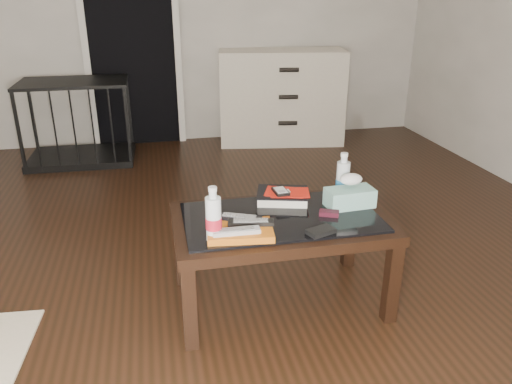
# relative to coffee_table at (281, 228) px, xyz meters

# --- Properties ---
(ground) EXTENTS (5.00, 5.00, 0.00)m
(ground) POSITION_rel_coffee_table_xyz_m (-0.29, 0.48, -0.40)
(ground) COLOR black
(ground) RESTS_ON ground
(doorway) EXTENTS (0.90, 0.08, 2.07)m
(doorway) POSITION_rel_coffee_table_xyz_m (-0.69, 2.95, 0.63)
(doorway) COLOR black
(doorway) RESTS_ON ground
(coffee_table) EXTENTS (1.00, 0.60, 0.46)m
(coffee_table) POSITION_rel_coffee_table_xyz_m (0.00, 0.00, 0.00)
(coffee_table) COLOR black
(coffee_table) RESTS_ON ground
(dresser) EXTENTS (1.26, 0.68, 0.90)m
(dresser) POSITION_rel_coffee_table_xyz_m (0.71, 2.71, 0.05)
(dresser) COLOR beige
(dresser) RESTS_ON ground
(pet_crate) EXTENTS (0.92, 0.62, 0.71)m
(pet_crate) POSITION_rel_coffee_table_xyz_m (-1.19, 2.48, -0.17)
(pet_crate) COLOR black
(pet_crate) RESTS_ON ground
(magazines) EXTENTS (0.30, 0.24, 0.03)m
(magazines) POSITION_rel_coffee_table_xyz_m (-0.22, -0.14, 0.08)
(magazines) COLOR #C25F12
(magazines) RESTS_ON coffee_table
(remote_silver) EXTENTS (0.20, 0.05, 0.02)m
(remote_silver) POSITION_rel_coffee_table_xyz_m (-0.24, -0.19, 0.11)
(remote_silver) COLOR #A8A8AD
(remote_silver) RESTS_ON magazines
(remote_black_front) EXTENTS (0.21, 0.09, 0.02)m
(remote_black_front) POSITION_rel_coffee_table_xyz_m (-0.17, -0.12, 0.11)
(remote_black_front) COLOR black
(remote_black_front) RESTS_ON magazines
(remote_black_back) EXTENTS (0.20, 0.13, 0.02)m
(remote_black_back) POSITION_rel_coffee_table_xyz_m (-0.21, -0.06, 0.11)
(remote_black_back) COLOR black
(remote_black_back) RESTS_ON magazines
(textbook) EXTENTS (0.29, 0.26, 0.05)m
(textbook) POSITION_rel_coffee_table_xyz_m (0.05, 0.18, 0.09)
(textbook) COLOR black
(textbook) RESTS_ON coffee_table
(dvd_mailers) EXTENTS (0.23, 0.20, 0.01)m
(dvd_mailers) POSITION_rel_coffee_table_xyz_m (0.06, 0.17, 0.11)
(dvd_mailers) COLOR red
(dvd_mailers) RESTS_ON textbook
(ipod) EXTENTS (0.07, 0.11, 0.02)m
(ipod) POSITION_rel_coffee_table_xyz_m (0.04, 0.15, 0.12)
(ipod) COLOR black
(ipod) RESTS_ON dvd_mailers
(flip_phone) EXTENTS (0.10, 0.08, 0.02)m
(flip_phone) POSITION_rel_coffee_table_xyz_m (0.22, -0.04, 0.08)
(flip_phone) COLOR black
(flip_phone) RESTS_ON coffee_table
(wallet) EXTENTS (0.14, 0.11, 0.02)m
(wallet) POSITION_rel_coffee_table_xyz_m (0.12, -0.21, 0.07)
(wallet) COLOR black
(wallet) RESTS_ON coffee_table
(water_bottle_left) EXTENTS (0.08, 0.08, 0.24)m
(water_bottle_left) POSITION_rel_coffee_table_xyz_m (-0.33, -0.17, 0.18)
(water_bottle_left) COLOR white
(water_bottle_left) RESTS_ON coffee_table
(water_bottle_right) EXTENTS (0.07, 0.07, 0.24)m
(water_bottle_right) POSITION_rel_coffee_table_xyz_m (0.35, 0.15, 0.18)
(water_bottle_right) COLOR silver
(water_bottle_right) RESTS_ON coffee_table
(tissue_box) EXTENTS (0.24, 0.14, 0.09)m
(tissue_box) POSITION_rel_coffee_table_xyz_m (0.35, 0.04, 0.11)
(tissue_box) COLOR teal
(tissue_box) RESTS_ON coffee_table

